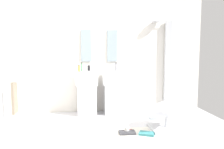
{
  "coord_description": "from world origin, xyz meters",
  "views": [
    {
      "loc": [
        -0.4,
        -3.56,
        1.39
      ],
      "look_at": [
        0.15,
        0.55,
        0.95
      ],
      "focal_mm": 36.72,
      "sensor_mm": 36.0,
      "label": 1
    }
  ],
  "objects_px": {
    "pedestal_sink_right": "(114,91)",
    "soap_bottle_grey": "(116,67)",
    "pedestal_sink_left": "(87,91)",
    "soap_bottle_blue": "(116,68)",
    "magazine_red": "(128,131)",
    "soap_bottle_green": "(82,67)",
    "coffee_mug": "(127,129)",
    "magazine_charcoal": "(127,132)",
    "shower_column": "(167,64)",
    "soap_bottle_black": "(89,68)",
    "soap_bottle_amber": "(79,68)",
    "magazine_teal": "(147,134)",
    "lounge_chair": "(166,111)",
    "towel_rack": "(13,99)"
  },
  "relations": [
    {
      "from": "soap_bottle_grey",
      "to": "towel_rack",
      "type": "bearing_deg",
      "value": -149.24
    },
    {
      "from": "soap_bottle_grey",
      "to": "magazine_teal",
      "type": "bearing_deg",
      "value": -75.44
    },
    {
      "from": "soap_bottle_black",
      "to": "soap_bottle_grey",
      "type": "distance_m",
      "value": 0.63
    },
    {
      "from": "shower_column",
      "to": "coffee_mug",
      "type": "xyz_separation_m",
      "value": [
        -1.22,
        -1.41,
        -1.02
      ]
    },
    {
      "from": "pedestal_sink_left",
      "to": "magazine_teal",
      "type": "distance_m",
      "value": 1.73
    },
    {
      "from": "pedestal_sink_left",
      "to": "soap_bottle_blue",
      "type": "height_order",
      "value": "soap_bottle_blue"
    },
    {
      "from": "shower_column",
      "to": "soap_bottle_blue",
      "type": "distance_m",
      "value": 1.2
    },
    {
      "from": "pedestal_sink_left",
      "to": "magazine_red",
      "type": "xyz_separation_m",
      "value": [
        0.65,
        -1.21,
        -0.49
      ]
    },
    {
      "from": "magazine_teal",
      "to": "soap_bottle_blue",
      "type": "height_order",
      "value": "soap_bottle_blue"
    },
    {
      "from": "pedestal_sink_left",
      "to": "shower_column",
      "type": "relative_size",
      "value": 0.51
    },
    {
      "from": "pedestal_sink_right",
      "to": "soap_bottle_amber",
      "type": "relative_size",
      "value": 6.98
    },
    {
      "from": "pedestal_sink_left",
      "to": "soap_bottle_grey",
      "type": "relative_size",
      "value": 5.39
    },
    {
      "from": "soap_bottle_amber",
      "to": "coffee_mug",
      "type": "bearing_deg",
      "value": -55.91
    },
    {
      "from": "soap_bottle_grey",
      "to": "pedestal_sink_right",
      "type": "bearing_deg",
      "value": 104.61
    },
    {
      "from": "shower_column",
      "to": "soap_bottle_green",
      "type": "bearing_deg",
      "value": -177.39
    },
    {
      "from": "pedestal_sink_left",
      "to": "coffee_mug",
      "type": "xyz_separation_m",
      "value": [
        0.64,
        -1.22,
        -0.45
      ]
    },
    {
      "from": "soap_bottle_green",
      "to": "coffee_mug",
      "type": "bearing_deg",
      "value": -60.61
    },
    {
      "from": "shower_column",
      "to": "soap_bottle_blue",
      "type": "bearing_deg",
      "value": -176.17
    },
    {
      "from": "magazine_red",
      "to": "coffee_mug",
      "type": "xyz_separation_m",
      "value": [
        -0.02,
        -0.01,
        0.04
      ]
    },
    {
      "from": "pedestal_sink_right",
      "to": "magazine_charcoal",
      "type": "height_order",
      "value": "pedestal_sink_right"
    },
    {
      "from": "soap_bottle_black",
      "to": "soap_bottle_blue",
      "type": "distance_m",
      "value": 0.61
    },
    {
      "from": "pedestal_sink_right",
      "to": "soap_bottle_grey",
      "type": "distance_m",
      "value": 0.54
    },
    {
      "from": "pedestal_sink_right",
      "to": "soap_bottle_amber",
      "type": "height_order",
      "value": "soap_bottle_amber"
    },
    {
      "from": "shower_column",
      "to": "magazine_charcoal",
      "type": "height_order",
      "value": "shower_column"
    },
    {
      "from": "magazine_red",
      "to": "magazine_charcoal",
      "type": "bearing_deg",
      "value": -118.84
    },
    {
      "from": "pedestal_sink_right",
      "to": "magazine_red",
      "type": "xyz_separation_m",
      "value": [
        0.07,
        -1.21,
        -0.49
      ]
    },
    {
      "from": "magazine_red",
      "to": "soap_bottle_green",
      "type": "xyz_separation_m",
      "value": [
        -0.76,
        1.31,
        1.01
      ]
    },
    {
      "from": "coffee_mug",
      "to": "soap_bottle_green",
      "type": "relative_size",
      "value": 0.52
    },
    {
      "from": "soap_bottle_black",
      "to": "soap_bottle_grey",
      "type": "xyz_separation_m",
      "value": [
        0.57,
        -0.29,
        0.03
      ]
    },
    {
      "from": "soap_bottle_grey",
      "to": "soap_bottle_blue",
      "type": "relative_size",
      "value": 1.55
    },
    {
      "from": "pedestal_sink_right",
      "to": "coffee_mug",
      "type": "xyz_separation_m",
      "value": [
        0.05,
        -1.22,
        -0.45
      ]
    },
    {
      "from": "coffee_mug",
      "to": "soap_bottle_amber",
      "type": "relative_size",
      "value": 0.64
    },
    {
      "from": "shower_column",
      "to": "soap_bottle_amber",
      "type": "height_order",
      "value": "shower_column"
    },
    {
      "from": "soap_bottle_grey",
      "to": "soap_bottle_green",
      "type": "distance_m",
      "value": 0.76
    },
    {
      "from": "pedestal_sink_left",
      "to": "lounge_chair",
      "type": "bearing_deg",
      "value": -41.32
    },
    {
      "from": "pedestal_sink_left",
      "to": "magazine_charcoal",
      "type": "distance_m",
      "value": 1.5
    },
    {
      "from": "magazine_charcoal",
      "to": "soap_bottle_grey",
      "type": "relative_size",
      "value": 1.41
    },
    {
      "from": "shower_column",
      "to": "magazine_red",
      "type": "distance_m",
      "value": 2.13
    },
    {
      "from": "shower_column",
      "to": "soap_bottle_blue",
      "type": "xyz_separation_m",
      "value": [
        -1.2,
        -0.08,
        -0.08
      ]
    },
    {
      "from": "magazine_red",
      "to": "soap_bottle_grey",
      "type": "distance_m",
      "value": 1.48
    },
    {
      "from": "soap_bottle_black",
      "to": "soap_bottle_green",
      "type": "relative_size",
      "value": 0.68
    },
    {
      "from": "soap_bottle_green",
      "to": "soap_bottle_amber",
      "type": "bearing_deg",
      "value": -110.75
    },
    {
      "from": "soap_bottle_grey",
      "to": "soap_bottle_blue",
      "type": "xyz_separation_m",
      "value": [
        0.04,
        0.24,
        -0.03
      ]
    },
    {
      "from": "soap_bottle_grey",
      "to": "soap_bottle_amber",
      "type": "height_order",
      "value": "soap_bottle_grey"
    },
    {
      "from": "soap_bottle_amber",
      "to": "pedestal_sink_right",
      "type": "bearing_deg",
      "value": 3.28
    },
    {
      "from": "magazine_charcoal",
      "to": "magazine_red",
      "type": "xyz_separation_m",
      "value": [
        0.02,
        0.06,
        -0.01
      ]
    },
    {
      "from": "pedestal_sink_right",
      "to": "lounge_chair",
      "type": "distance_m",
      "value": 1.41
    },
    {
      "from": "coffee_mug",
      "to": "soap_bottle_amber",
      "type": "bearing_deg",
      "value": 124.09
    },
    {
      "from": "shower_column",
      "to": "lounge_chair",
      "type": "xyz_separation_m",
      "value": [
        -0.52,
        -1.37,
        -0.73
      ]
    },
    {
      "from": "lounge_chair",
      "to": "soap_bottle_blue",
      "type": "relative_size",
      "value": 8.62
    }
  ]
}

